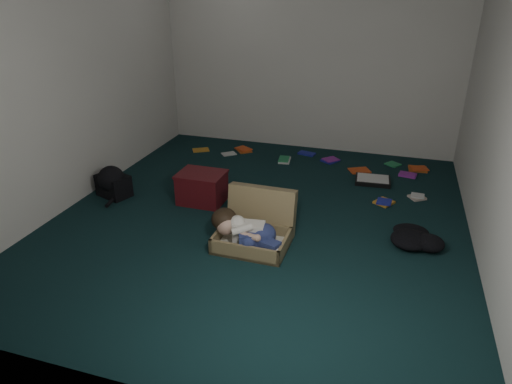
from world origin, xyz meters
The scene contains 12 objects.
floor centered at (0.00, 0.00, 0.00)m, with size 4.50×4.50×0.00m, color black.
wall_back centered at (0.00, 2.25, 1.30)m, with size 4.50×4.50×0.00m, color silver.
wall_front centered at (0.00, -2.25, 1.30)m, with size 4.50×4.50×0.00m, color silver.
wall_left centered at (-2.00, 0.00, 1.30)m, with size 4.50×4.50×0.00m, color silver.
wall_right centered at (2.00, 0.00, 1.30)m, with size 4.50×4.50×0.00m, color silver.
suitcase centered at (0.09, -0.45, 0.14)m, with size 0.65×0.64×0.47m.
person centered at (0.05, -0.61, 0.18)m, with size 0.69×0.34×0.29m.
maroon_bin centered at (-0.70, 0.16, 0.17)m, with size 0.49×0.39×0.34m.
backpack centered at (-1.70, 0.02, 0.13)m, with size 0.44×0.35×0.26m, color black, non-canonical shape.
clothing_pile centered at (1.49, -0.05, 0.07)m, with size 0.45×0.37×0.14m, color black, non-canonical shape.
paper_tray centered at (1.02, 1.24, 0.03)m, with size 0.42×0.33×0.06m.
book_scatter centered at (0.42, 1.58, 0.01)m, with size 3.14×1.49×0.02m.
Camera 1 is at (1.16, -3.91, 2.19)m, focal length 32.00 mm.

